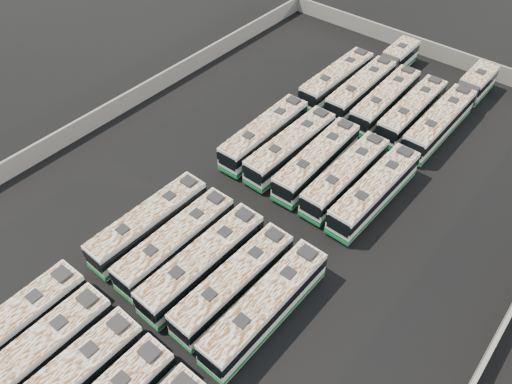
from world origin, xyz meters
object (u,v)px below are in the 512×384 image
Objects in this scene: bus_back_center at (385,100)px; bus_midback_right at (345,176)px; bus_midfront_far_right at (266,307)px; bus_midback_center at (317,161)px; bus_back_far_left at (337,79)px; bus_back_far_right at (452,109)px; bus_midfront_right at (234,283)px; bus_back_left at (374,78)px; bus_midfront_left at (176,242)px; bus_midback_left at (291,147)px; bus_midfront_center at (203,263)px; bus_back_right at (412,111)px; bus_front_left at (32,361)px; bus_midfront_far_left at (149,223)px; bus_midback_far_right at (374,191)px; bus_midback_far_left at (264,134)px; bus_front_far_left at (8,332)px.

bus_midback_right is at bearing -77.68° from bus_back_center.
bus_midfront_far_right reaches higher than bus_midback_center.
bus_midback_right is 0.98× the size of bus_back_center.
bus_back_far_left is 13.71m from bus_back_far_right.
bus_back_center is at bearing 103.94° from bus_midback_right.
bus_midback_center is 13.64m from bus_back_center.
bus_back_far_left is 0.99× the size of bus_back_center.
bus_midfront_right is 33.97m from bus_back_left.
bus_midback_left reaches higher than bus_midfront_left.
bus_midfront_right is at bearing -70.90° from bus_back_far_left.
bus_midfront_center is 1.00× the size of bus_midfront_far_right.
bus_back_far_left is 0.63× the size of bus_back_far_right.
bus_midback_left is at bearing -116.08° from bus_back_right.
bus_back_center reaches higher than bus_midback_right.
bus_front_left reaches higher than bus_back_center.
bus_back_center is at bearing -153.42° from bus_back_far_right.
bus_midfront_far_right is at bearing -89.79° from bus_back_far_right.
bus_back_far_right reaches higher than bus_midfront_left.
bus_front_left is at bearing -101.58° from bus_back_far_right.
bus_midback_far_right is at bearing 51.78° from bus_midfront_far_left.
bus_back_left is 7.45m from bus_back_right.
bus_midback_left is 1.00× the size of bus_back_far_left.
bus_back_far_left reaches higher than bus_back_right.
bus_midback_left is (3.39, 16.29, 0.03)m from bus_midfront_far_left.
bus_midfront_far_right is 1.02× the size of bus_midback_center.
bus_midfront_far_left is 0.96× the size of bus_midfront_far_right.
bus_midfront_far_right is (9.84, -0.11, 0.07)m from bus_midfront_left.
bus_midback_far_left is (-9.99, 16.23, 0.03)m from bus_midfront_right.
bus_midfront_center is at bearing -96.58° from bus_back_right.
bus_midback_far_right is at bearing -77.05° from bus_back_right.
bus_midback_center is at bearing -0.61° from bus_midback_far_left.
bus_midback_center is 1.01× the size of bus_back_right.
bus_midback_far_left is 15.25m from bus_back_center.
bus_front_left is at bearing -102.31° from bus_midback_right.
bus_front_left is 1.04× the size of bus_midback_right.
bus_midback_center is 1.00× the size of bus_back_far_left.
bus_front_left is at bearing -84.80° from bus_back_far_left.
bus_front_left is 30.30m from bus_midback_far_left.
bus_midfront_right is at bearing -100.54° from bus_midback_far_right.
bus_midback_right is at bearing -100.61° from bus_back_far_right.
bus_front_far_left reaches higher than bus_back_far_left.
bus_back_left is (-9.91, 33.42, -0.06)m from bus_midfront_far_right.
bus_midfront_far_left is at bearing 103.39° from bus_front_left.
bus_back_center is (3.35, 13.60, 0.01)m from bus_midback_left.
bus_front_far_left is at bearing -105.37° from bus_back_far_right.
bus_midback_far_right reaches higher than bus_midback_left.
bus_midback_far_left is at bearing -179.97° from bus_midback_right.
bus_back_left reaches higher than bus_midback_right.
bus_back_far_left is 6.71m from bus_back_center.
bus_back_right is 4.58m from bus_back_far_right.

